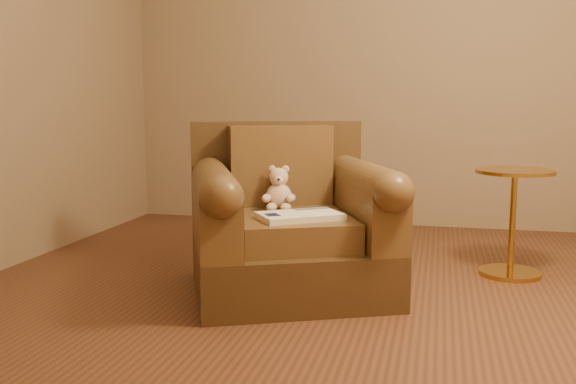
# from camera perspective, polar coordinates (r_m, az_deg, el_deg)

# --- Properties ---
(floor) EXTENTS (4.00, 4.00, 0.00)m
(floor) POSITION_cam_1_polar(r_m,az_deg,el_deg) (3.33, 4.23, -9.25)
(floor) COLOR brown
(floor) RESTS_ON ground
(armchair) EXTENTS (1.26, 1.24, 0.87)m
(armchair) POSITION_cam_1_polar(r_m,az_deg,el_deg) (3.36, 0.06, -3.09)
(armchair) COLOR #452E17
(armchair) RESTS_ON floor
(teddy_bear) EXTENTS (0.17, 0.20, 0.24)m
(teddy_bear) POSITION_cam_1_polar(r_m,az_deg,el_deg) (3.41, -0.83, -0.05)
(teddy_bear) COLOR beige
(teddy_bear) RESTS_ON armchair
(guidebook) EXTENTS (0.46, 0.42, 0.03)m
(guidebook) POSITION_cam_1_polar(r_m,az_deg,el_deg) (3.14, 1.04, -2.14)
(guidebook) COLOR beige
(guidebook) RESTS_ON armchair
(side_table) EXTENTS (0.43, 0.43, 0.61)m
(side_table) POSITION_cam_1_polar(r_m,az_deg,el_deg) (3.85, 19.34, -2.27)
(side_table) COLOR gold
(side_table) RESTS_ON floor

